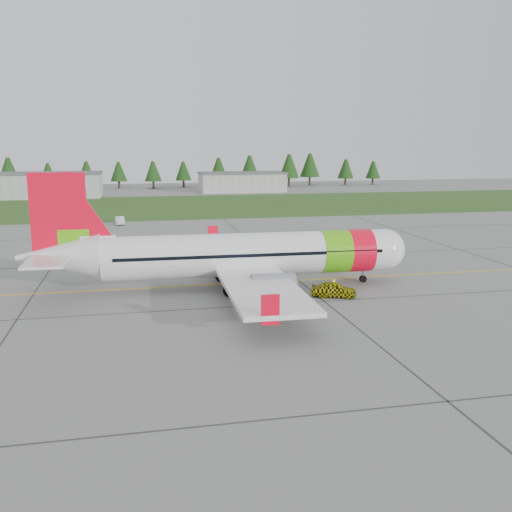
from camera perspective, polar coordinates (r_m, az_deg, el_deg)
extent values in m
plane|color=gray|center=(47.50, -4.67, -5.23)|extent=(320.00, 320.00, 0.00)
cylinder|color=white|center=(53.47, -0.67, 0.18)|extent=(26.99, 4.63, 4.04)
sphere|color=white|center=(57.35, 12.68, 0.65)|extent=(4.04, 4.04, 4.04)
cone|color=white|center=(53.18, -19.10, -0.10)|extent=(7.33, 4.20, 4.04)
cube|color=black|center=(57.41, 12.98, 1.02)|extent=(1.71, 2.73, 0.58)
cylinder|color=#58C10E|center=(55.50, 7.77, 0.48)|extent=(2.78, 4.17, 4.12)
cylinder|color=#F60824|center=(56.34, 10.16, 0.57)|extent=(2.37, 4.16, 4.12)
cube|color=white|center=(53.61, -1.22, -1.03)|extent=(6.42, 33.23, 0.37)
cube|color=#F60824|center=(69.40, -4.34, 2.19)|extent=(1.25, 0.21, 2.07)
cube|color=#F60824|center=(37.61, 1.43, -5.40)|extent=(1.25, 0.21, 2.07)
cylinder|color=gray|center=(59.48, -0.66, -0.38)|extent=(3.77, 2.26, 2.17)
cylinder|color=gray|center=(48.59, 1.72, -3.00)|extent=(3.77, 2.26, 2.17)
cube|color=#F60824|center=(52.62, -19.11, 3.62)|extent=(4.77, 0.48, 7.86)
cube|color=#58C10E|center=(52.79, -17.74, 1.22)|extent=(2.70, 0.49, 2.48)
cube|color=white|center=(53.21, -19.67, 0.16)|extent=(3.57, 11.97, 0.23)
cylinder|color=slate|center=(57.06, 10.66, -1.87)|extent=(0.19, 0.19, 1.45)
cylinder|color=black|center=(57.14, 10.65, -2.23)|extent=(0.71, 0.31, 0.70)
cylinder|color=slate|center=(56.48, -2.74, -1.55)|extent=(0.23, 0.23, 1.97)
cylinder|color=black|center=(56.53, -3.15, -2.00)|extent=(1.09, 0.49, 1.08)
cylinder|color=slate|center=(50.91, -1.81, -2.94)|extent=(0.23, 0.23, 1.97)
cylinder|color=black|center=(50.95, -2.27, -3.45)|extent=(1.09, 0.49, 1.08)
imported|color=yellow|center=(50.82, 7.83, -1.89)|extent=(1.82, 1.97, 4.01)
imported|color=silver|center=(99.47, -13.49, 4.25)|extent=(1.54, 1.47, 4.10)
cube|color=#30561E|center=(128.06, -9.49, 4.94)|extent=(320.00, 50.00, 0.03)
cube|color=gold|center=(55.17, -5.75, -2.93)|extent=(120.00, 0.25, 0.02)
cube|color=#A8A8A3|center=(157.46, -21.07, 6.57)|extent=(32.00, 14.00, 6.00)
cube|color=#A8A8A3|center=(166.46, -1.43, 7.36)|extent=(24.00, 12.00, 5.20)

